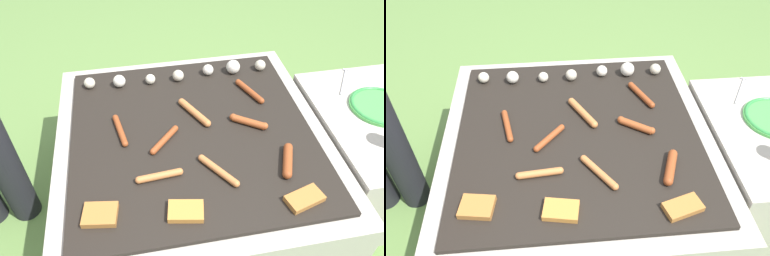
# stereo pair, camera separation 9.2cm
# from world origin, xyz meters

# --- Properties ---
(ground_plane) EXTENTS (14.00, 14.00, 0.00)m
(ground_plane) POSITION_xyz_m (0.00, 0.00, 0.00)
(ground_plane) COLOR #608442
(grill) EXTENTS (0.99, 0.99, 0.42)m
(grill) POSITION_xyz_m (0.00, 0.00, 0.21)
(grill) COLOR #B2AA9E
(grill) RESTS_ON ground_plane
(side_ledge) EXTENTS (0.49, 0.64, 0.42)m
(side_ledge) POSITION_xyz_m (0.75, -0.04, 0.21)
(side_ledge) COLOR #B2AA9E
(side_ledge) RESTS_ON ground_plane
(sausage_mid_right) EXTENTS (0.13, 0.10, 0.03)m
(sausage_mid_right) POSITION_xyz_m (0.22, 0.00, 0.43)
(sausage_mid_right) COLOR #A34C23
(sausage_mid_right) RESTS_ON grill
(sausage_mid_left) EXTENTS (0.05, 0.17, 0.02)m
(sausage_mid_left) POSITION_xyz_m (-0.26, 0.05, 0.43)
(sausage_mid_left) COLOR #93421E
(sausage_mid_left) RESTS_ON grill
(sausage_front_right) EXTENTS (0.16, 0.03, 0.02)m
(sausage_front_right) POSITION_xyz_m (-0.14, -0.19, 0.43)
(sausage_front_right) COLOR #C6753D
(sausage_front_right) RESTS_ON grill
(sausage_back_right) EXTENTS (0.11, 0.15, 0.02)m
(sausage_back_right) POSITION_xyz_m (0.05, -0.20, 0.43)
(sausage_back_right) COLOR #C6753D
(sausage_back_right) RESTS_ON grill
(sausage_front_center) EXTENTS (0.08, 0.14, 0.03)m
(sausage_front_center) POSITION_xyz_m (0.29, -0.21, 0.43)
(sausage_front_center) COLOR #93421E
(sausage_front_center) RESTS_ON grill
(sausage_back_center) EXTENTS (0.12, 0.12, 0.02)m
(sausage_back_center) POSITION_xyz_m (-0.11, -0.03, 0.43)
(sausage_back_center) COLOR #93421E
(sausage_back_center) RESTS_ON grill
(sausage_back_left) EXTENTS (0.10, 0.17, 0.03)m
(sausage_back_left) POSITION_xyz_m (0.03, 0.09, 0.43)
(sausage_back_left) COLOR #C6753D
(sausage_back_left) RESTS_ON grill
(sausage_front_left) EXTENTS (0.08, 0.16, 0.02)m
(sausage_front_left) POSITION_xyz_m (0.27, 0.18, 0.43)
(sausage_front_left) COLOR #93421E
(sausage_front_left) RESTS_ON grill
(bread_slice_center) EXTENTS (0.12, 0.09, 0.02)m
(bread_slice_center) POSITION_xyz_m (-0.08, -0.34, 0.43)
(bread_slice_center) COLOR #D18438
(bread_slice_center) RESTS_ON grill
(bread_slice_left) EXTENTS (0.11, 0.09, 0.02)m
(bread_slice_left) POSITION_xyz_m (-0.33, -0.31, 0.43)
(bread_slice_left) COLOR #B27033
(bread_slice_left) RESTS_ON grill
(bread_slice_right) EXTENTS (0.13, 0.09, 0.02)m
(bread_slice_right) POSITION_xyz_m (0.28, -0.36, 0.43)
(bread_slice_right) COLOR #B27033
(bread_slice_right) RESTS_ON grill
(mushroom_row) EXTENTS (0.78, 0.07, 0.06)m
(mushroom_row) POSITION_xyz_m (0.03, 0.33, 0.44)
(mushroom_row) COLOR beige
(mushroom_row) RESTS_ON grill
(fork_utensil) EXTENTS (0.12, 0.17, 0.01)m
(fork_utensil) POSITION_xyz_m (0.70, 0.19, 0.42)
(fork_utensil) COLOR silver
(fork_utensil) RESTS_ON side_ledge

